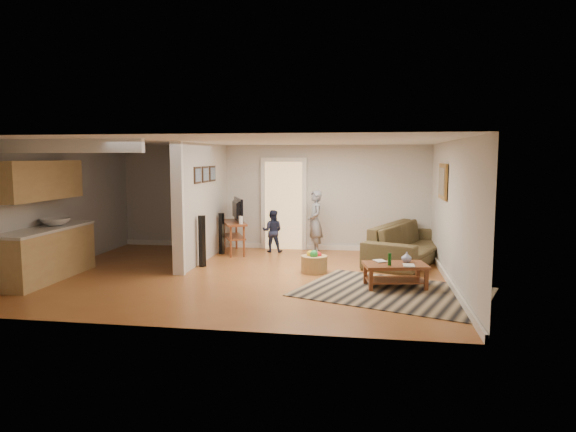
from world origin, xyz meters
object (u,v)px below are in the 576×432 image
Objects in this scene: toddler at (273,252)px; tv_console at (234,224)px; sofa at (409,262)px; child at (315,254)px; toy_basket at (314,263)px; speaker_left at (202,241)px; speaker_right at (222,234)px; coffee_table at (396,269)px.

tv_console is at bearing 17.75° from toddler.
sofa is 2.14m from child.
tv_console reaches higher than toy_basket.
child reaches higher than sofa.
toy_basket is at bearing 148.72° from sofa.
child is at bearing 98.45° from sofa.
sofa is 4.37m from speaker_left.
tv_console reaches higher than speaker_right.
toddler is (-2.68, 2.91, -0.32)m from coffee_table.
child is at bearing -18.42° from tv_console.
coffee_table is at bearing -16.09° from speaker_right.
coffee_table is at bearing 10.78° from child.
speaker_left is at bearing 163.93° from coffee_table.
tv_console is 1.26× the size of toddler.
sofa is at bearing 55.21° from child.
speaker_left is 1.06× the size of toddler.
coffee_table is 0.92× the size of tv_console.
speaker_right reaches higher than sofa.
toddler reaches higher than sofa.
coffee_table reaches higher than toy_basket.
coffee_table is 1.21× the size of speaker_right.
child reaches higher than toy_basket.
speaker_left is 2.77m from child.
speaker_right is at bearing -101.56° from child.
speaker_right reaches higher than toddler.
toddler is at bearing 120.82° from toy_basket.
coffee_table reaches higher than sofa.
toddler is (-1.01, 0.11, 0.00)m from child.
child is at bearing 63.30° from speaker_left.
tv_console is at bearing 139.97° from toy_basket.
coffee_table is at bearing 131.52° from toddler.
speaker_left is 2.08× the size of toy_basket.
speaker_left reaches higher than sofa.
toddler is at bearing 101.23° from sofa.
toddler is at bearing 132.73° from coffee_table.
speaker_left reaches higher than tv_console.
coffee_table is 1.75m from toy_basket.
coffee_table is at bearing -31.34° from toy_basket.
coffee_table reaches higher than toddler.
speaker_left is at bearing -71.20° from child.
tv_console is at bearing 44.29° from speaker_right.
speaker_right is at bearing 19.80° from toddler.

